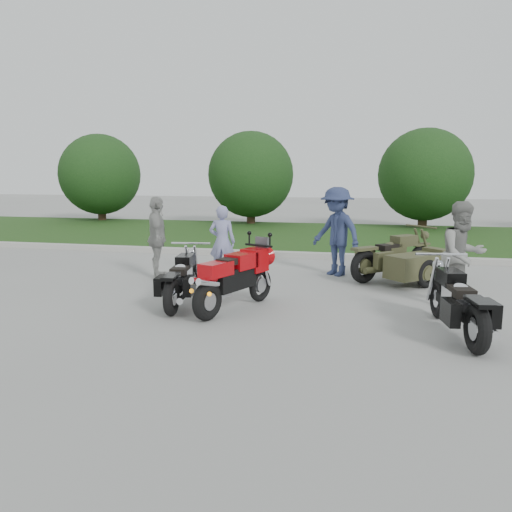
% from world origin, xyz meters
% --- Properties ---
extents(ground, '(80.00, 80.00, 0.00)m').
position_xyz_m(ground, '(0.00, 0.00, 0.00)').
color(ground, '#A1A19B').
rests_on(ground, ground).
extents(curb, '(60.00, 0.30, 0.15)m').
position_xyz_m(curb, '(0.00, 6.00, 0.07)').
color(curb, '#AAA8A0').
rests_on(curb, ground).
extents(grass_strip, '(60.00, 8.00, 0.14)m').
position_xyz_m(grass_strip, '(0.00, 10.15, 0.07)').
color(grass_strip, '#2E4F1B').
rests_on(grass_strip, ground).
extents(tree_far_left, '(3.60, 3.60, 4.00)m').
position_xyz_m(tree_far_left, '(-10.00, 13.50, 2.19)').
color(tree_far_left, '#3F2B1C').
rests_on(tree_far_left, ground).
extents(tree_mid_left, '(3.60, 3.60, 4.00)m').
position_xyz_m(tree_mid_left, '(-3.00, 13.50, 2.19)').
color(tree_mid_left, '#3F2B1C').
rests_on(tree_mid_left, ground).
extents(tree_mid_right, '(3.60, 3.60, 4.00)m').
position_xyz_m(tree_mid_right, '(4.00, 13.50, 2.19)').
color(tree_mid_right, '#3F2B1C').
rests_on(tree_mid_right, ground).
extents(sportbike_red, '(0.95, 1.95, 0.97)m').
position_xyz_m(sportbike_red, '(-0.27, 0.53, 0.57)').
color(sportbike_red, black).
rests_on(sportbike_red, ground).
extents(cruiser_left, '(0.52, 2.13, 0.82)m').
position_xyz_m(cruiser_left, '(-1.25, 0.69, 0.42)').
color(cruiser_left, black).
rests_on(cruiser_left, ground).
extents(cruiser_right, '(0.60, 2.25, 0.87)m').
position_xyz_m(cruiser_right, '(3.12, -0.05, 0.44)').
color(cruiser_right, black).
rests_on(cruiser_right, ground).
extents(cruiser_sidecar, '(2.04, 2.15, 0.92)m').
position_xyz_m(cruiser_sidecar, '(2.65, 3.37, 0.43)').
color(cruiser_sidecar, black).
rests_on(cruiser_sidecar, ground).
extents(person_stripe, '(0.60, 0.42, 1.58)m').
position_xyz_m(person_stripe, '(-1.22, 3.09, 0.79)').
color(person_stripe, '#878AB8').
rests_on(person_stripe, ground).
extents(person_grey, '(1.09, 1.01, 1.80)m').
position_xyz_m(person_grey, '(3.42, 1.61, 0.90)').
color(person_grey, gray).
rests_on(person_grey, ground).
extents(person_denim, '(1.45, 1.35, 1.96)m').
position_xyz_m(person_denim, '(1.19, 3.87, 0.98)').
color(person_denim, navy).
rests_on(person_denim, ground).
extents(person_back, '(0.84, 1.12, 1.77)m').
position_xyz_m(person_back, '(-2.54, 2.67, 0.89)').
color(person_back, '#979792').
rests_on(person_back, ground).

